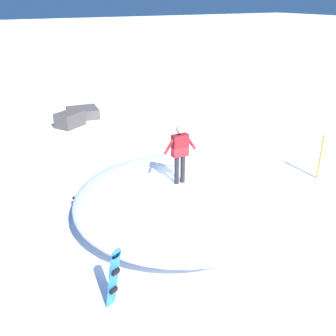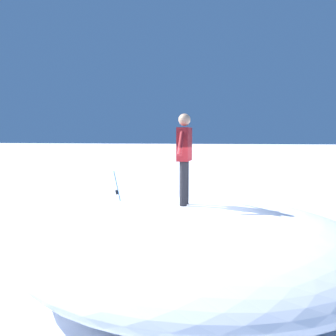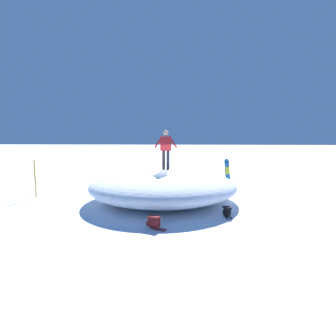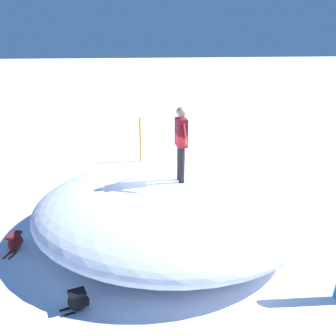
{
  "view_description": "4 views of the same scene",
  "coord_description": "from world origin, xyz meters",
  "px_view_note": "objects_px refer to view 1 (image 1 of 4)",
  "views": [
    {
      "loc": [
        -8.95,
        5.74,
        6.42
      ],
      "look_at": [
        -0.05,
        0.71,
        1.84
      ],
      "focal_mm": 41.15,
      "sensor_mm": 36.0,
      "label": 1
    },
    {
      "loc": [
        0.77,
        -6.25,
        2.7
      ],
      "look_at": [
        -0.53,
        0.29,
        2.1
      ],
      "focal_mm": 37.52,
      "sensor_mm": 36.0,
      "label": 2
    },
    {
      "loc": [
        10.91,
        1.61,
        2.73
      ],
      "look_at": [
        -0.19,
        0.52,
        1.45
      ],
      "focal_mm": 26.59,
      "sensor_mm": 36.0,
      "label": 3
    },
    {
      "loc": [
        1.82,
        8.76,
        4.47
      ],
      "look_at": [
        -0.03,
        -0.08,
        1.55
      ],
      "focal_mm": 41.21,
      "sensor_mm": 36.0,
      "label": 4
    }
  ],
  "objects_px": {
    "backpack_near": "(78,202)",
    "backpack_far": "(127,171)",
    "trail_marker_pole": "(321,156)",
    "snowboarder_standing": "(180,150)",
    "snowboard_primary_upright": "(114,277)"
  },
  "relations": [
    {
      "from": "trail_marker_pole",
      "to": "backpack_far",
      "type": "bearing_deg",
      "value": 59.28
    },
    {
      "from": "snowboard_primary_upright",
      "to": "backpack_near",
      "type": "bearing_deg",
      "value": -7.79
    },
    {
      "from": "snowboarder_standing",
      "to": "backpack_far",
      "type": "bearing_deg",
      "value": 0.49
    },
    {
      "from": "snowboarder_standing",
      "to": "backpack_far",
      "type": "relative_size",
      "value": 2.56
    },
    {
      "from": "backpack_near",
      "to": "trail_marker_pole",
      "type": "relative_size",
      "value": 0.31
    },
    {
      "from": "snowboard_primary_upright",
      "to": "backpack_far",
      "type": "bearing_deg",
      "value": -26.1
    },
    {
      "from": "backpack_near",
      "to": "backpack_far",
      "type": "relative_size",
      "value": 0.8
    },
    {
      "from": "backpack_far",
      "to": "trail_marker_pole",
      "type": "distance_m",
      "value": 7.36
    },
    {
      "from": "backpack_near",
      "to": "trail_marker_pole",
      "type": "height_order",
      "value": "trail_marker_pole"
    },
    {
      "from": "snowboarder_standing",
      "to": "snowboard_primary_upright",
      "type": "height_order",
      "value": "snowboarder_standing"
    },
    {
      "from": "snowboard_primary_upright",
      "to": "trail_marker_pole",
      "type": "distance_m",
      "value": 9.69
    },
    {
      "from": "snowboarder_standing",
      "to": "backpack_far",
      "type": "height_order",
      "value": "snowboarder_standing"
    },
    {
      "from": "snowboard_primary_upright",
      "to": "backpack_near",
      "type": "distance_m",
      "value": 4.92
    },
    {
      "from": "snowboarder_standing",
      "to": "snowboard_primary_upright",
      "type": "relative_size",
      "value": 1.04
    },
    {
      "from": "backpack_near",
      "to": "backpack_far",
      "type": "distance_m",
      "value": 2.79
    }
  ]
}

